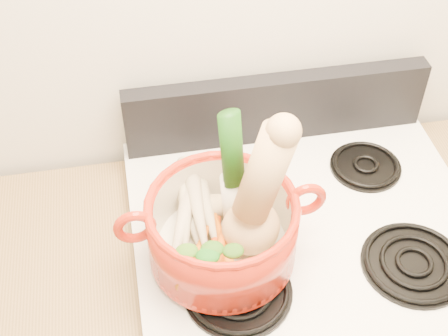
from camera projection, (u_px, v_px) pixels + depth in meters
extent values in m
cube|color=silver|center=(278.00, 4.00, 1.41)|extent=(3.50, 0.02, 2.60)
cube|color=silver|center=(290.00, 334.00, 1.75)|extent=(0.76, 0.65, 0.92)
cube|color=white|center=(306.00, 225.00, 1.42)|extent=(0.78, 0.67, 0.03)
cube|color=black|center=(277.00, 107.00, 1.56)|extent=(0.76, 0.05, 0.18)
cylinder|color=black|center=(238.00, 290.00, 1.27)|extent=(0.22, 0.22, 0.02)
cylinder|color=black|center=(414.00, 263.00, 1.32)|extent=(0.22, 0.22, 0.02)
cylinder|color=black|center=(213.00, 185.00, 1.48)|extent=(0.17, 0.17, 0.02)
cylinder|color=black|center=(366.00, 165.00, 1.53)|extent=(0.17, 0.17, 0.02)
cylinder|color=#AC200E|center=(222.00, 230.00, 1.27)|extent=(0.32, 0.32, 0.15)
torus|color=#AC200E|center=(135.00, 227.00, 1.21)|extent=(0.09, 0.02, 0.09)
torus|color=#AC200E|center=(306.00, 200.00, 1.26)|extent=(0.09, 0.02, 0.09)
cylinder|color=white|center=(233.00, 175.00, 1.23)|extent=(0.08, 0.10, 0.31)
ellipsoid|color=tan|center=(216.00, 206.00, 1.35)|extent=(0.09, 0.07, 0.04)
cone|color=beige|center=(194.00, 226.00, 1.30)|extent=(0.07, 0.23, 0.06)
cone|color=beige|center=(181.00, 236.00, 1.28)|extent=(0.11, 0.21, 0.06)
cone|color=beige|center=(209.00, 216.00, 1.31)|extent=(0.06, 0.21, 0.06)
cone|color=beige|center=(181.00, 228.00, 1.28)|extent=(0.11, 0.20, 0.06)
cone|color=beige|center=(186.00, 205.00, 1.31)|extent=(0.09, 0.24, 0.07)
cone|color=beige|center=(199.00, 213.00, 1.29)|extent=(0.04, 0.22, 0.06)
cone|color=#D4440A|center=(214.00, 252.00, 1.26)|extent=(0.08, 0.18, 0.05)
cone|color=#BD5909|center=(196.00, 258.00, 1.24)|extent=(0.10, 0.16, 0.05)
cone|color=orange|center=(223.00, 247.00, 1.26)|extent=(0.04, 0.17, 0.05)
cone|color=#C9570A|center=(221.00, 245.00, 1.25)|extent=(0.09, 0.15, 0.05)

